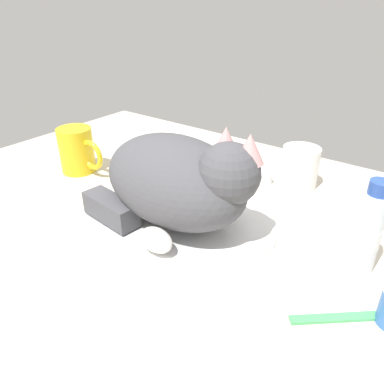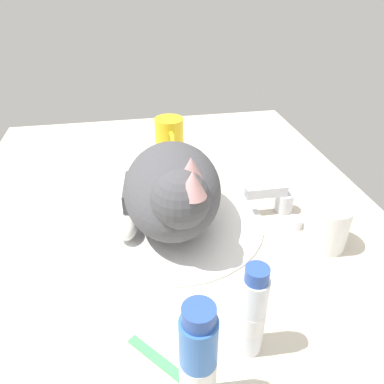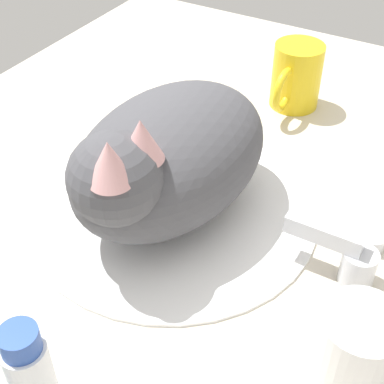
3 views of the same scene
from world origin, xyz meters
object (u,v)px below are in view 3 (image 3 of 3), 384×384
(coffee_mug, at_px, (296,77))
(rinse_cup, at_px, (356,349))
(faucet, at_px, (348,259))
(cat, at_px, (164,159))

(coffee_mug, height_order, rinse_cup, coffee_mug)
(faucet, distance_m, rinse_cup, 0.12)
(faucet, relative_size, coffee_mug, 1.19)
(coffee_mug, bearing_deg, rinse_cup, 28.41)
(faucet, xyz_separation_m, cat, (0.01, -0.21, 0.06))
(faucet, height_order, coffee_mug, coffee_mug)
(faucet, relative_size, rinse_cup, 1.73)
(cat, relative_size, coffee_mug, 2.52)
(coffee_mug, bearing_deg, cat, -6.35)
(cat, relative_size, rinse_cup, 3.65)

